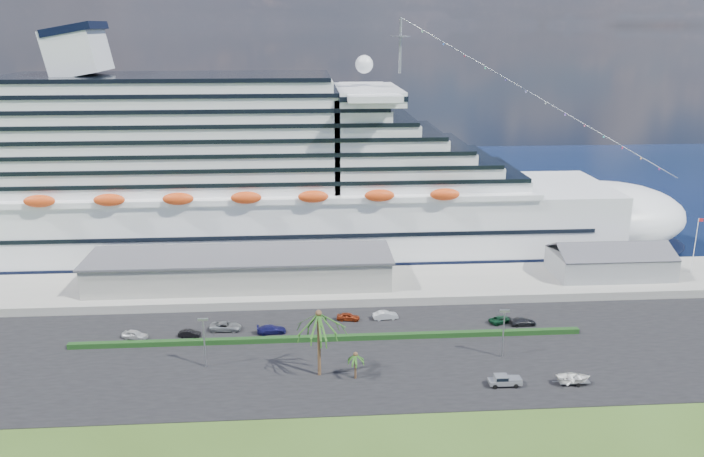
{
  "coord_description": "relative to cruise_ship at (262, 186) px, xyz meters",
  "views": [
    {
      "loc": [
        -11.64,
        -91.86,
        52.21
      ],
      "look_at": [
        -3.1,
        30.0,
        16.03
      ],
      "focal_mm": 35.0,
      "sensor_mm": 36.0,
      "label": 1
    }
  ],
  "objects": [
    {
      "name": "terminal_building",
      "position": [
        -3.47,
        -24.0,
        -11.68
      ],
      "size": [
        61.0,
        15.0,
        6.3
      ],
      "color": "gray",
      "rests_on": "wharf"
    },
    {
      "name": "parked_car_4",
      "position": [
        17.32,
        -39.82,
        -15.86
      ],
      "size": [
        4.45,
        2.39,
        1.44
      ],
      "primitive_type": "imported",
      "rotation": [
        0.0,
        0.0,
        1.4
      ],
      "color": "maroon",
      "rests_on": "asphalt_lot"
    },
    {
      "name": "wharf",
      "position": [
        21.53,
        -24.0,
        -15.79
      ],
      "size": [
        240.0,
        20.0,
        1.8
      ],
      "primitive_type": "cube",
      "color": "gray",
      "rests_on": "ground"
    },
    {
      "name": "port_shed",
      "position": [
        73.53,
        -24.0,
        -12.3
      ],
      "size": [
        24.0,
        12.31,
        7.37
      ],
      "color": "gray",
      "rests_on": "wharf"
    },
    {
      "name": "parked_car_5",
      "position": [
        24.23,
        -39.75,
        -15.82
      ],
      "size": [
        4.73,
        2.1,
        1.51
      ],
      "primitive_type": "imported",
      "rotation": [
        0.0,
        0.0,
        1.68
      ],
      "color": "silver",
      "rests_on": "asphalt_lot"
    },
    {
      "name": "parked_car_1",
      "position": [
        -10.71,
        -44.9,
        -15.94
      ],
      "size": [
        3.97,
        1.76,
        1.27
      ],
      "primitive_type": "imported",
      "rotation": [
        0.0,
        0.0,
        1.46
      ],
      "color": "black",
      "rests_on": "asphalt_lot"
    },
    {
      "name": "asphalt_lot",
      "position": [
        21.53,
        -53.0,
        -16.63
      ],
      "size": [
        140.0,
        38.0,
        0.12
      ],
      "primitive_type": "cube",
      "color": "black",
      "rests_on": "ground"
    },
    {
      "name": "flagpole",
      "position": [
        91.57,
        -24.0,
        -8.43
      ],
      "size": [
        1.08,
        0.16,
        12.0
      ],
      "color": "silver",
      "rests_on": "wharf"
    },
    {
      "name": "cruise_ship",
      "position": [
        0.0,
        0.0,
        0.0
      ],
      "size": [
        191.0,
        38.0,
        54.0
      ],
      "color": "silver",
      "rests_on": "ground"
    },
    {
      "name": "palm_short",
      "position": [
        17.03,
        -61.5,
        -13.03
      ],
      "size": [
        3.53,
        3.53,
        4.56
      ],
      "color": "#47301E",
      "rests_on": "ground"
    },
    {
      "name": "parked_car_0",
      "position": [
        -20.06,
        -44.97,
        -15.81
      ],
      "size": [
        4.83,
        3.06,
        1.53
      ],
      "primitive_type": "imported",
      "rotation": [
        0.0,
        0.0,
        1.27
      ],
      "color": "silver",
      "rests_on": "asphalt_lot"
    },
    {
      "name": "lamp_post_left",
      "position": [
        -6.47,
        -56.0,
        -11.35
      ],
      "size": [
        1.6,
        0.35,
        8.27
      ],
      "color": "gray",
      "rests_on": "asphalt_lot"
    },
    {
      "name": "lamp_post_right",
      "position": [
        41.53,
        -56.0,
        -11.35
      ],
      "size": [
        1.6,
        0.35,
        8.27
      ],
      "color": "gray",
      "rests_on": "asphalt_lot"
    },
    {
      "name": "parked_car_7",
      "position": [
        48.72,
        -44.18,
        -15.88
      ],
      "size": [
        4.89,
        2.15,
        1.4
      ],
      "primitive_type": "imported",
      "rotation": [
        0.0,
        0.0,
        1.61
      ],
      "color": "black",
      "rests_on": "asphalt_lot"
    },
    {
      "name": "hedge",
      "position": [
        13.53,
        -48.0,
        -16.12
      ],
      "size": [
        88.0,
        1.1,
        0.9
      ],
      "primitive_type": "cube",
      "color": "black",
      "rests_on": "asphalt_lot"
    },
    {
      "name": "ground",
      "position": [
        21.53,
        -64.0,
        -16.69
      ],
      "size": [
        420.0,
        420.0,
        0.0
      ],
      "primitive_type": "plane",
      "color": "#344B19",
      "rests_on": "ground"
    },
    {
      "name": "pickup_truck",
      "position": [
        39.23,
        -65.36,
        -15.62
      ],
      "size": [
        4.96,
        1.99,
        1.75
      ],
      "color": "black",
      "rests_on": "asphalt_lot"
    },
    {
      "name": "parked_car_6",
      "position": [
        45.06,
        -42.87,
        -15.95
      ],
      "size": [
        4.91,
        3.61,
        1.24
      ],
      "primitive_type": "imported",
      "rotation": [
        0.0,
        0.0,
        1.96
      ],
      "color": "#0E3920",
      "rests_on": "asphalt_lot"
    },
    {
      "name": "parked_car_3",
      "position": [
        3.45,
        -44.39,
        -15.84
      ],
      "size": [
        5.28,
        2.59,
        1.48
      ],
      "primitive_type": "imported",
      "rotation": [
        0.0,
        0.0,
        1.67
      ],
      "color": "#181854",
      "rests_on": "asphalt_lot"
    },
    {
      "name": "water",
      "position": [
        21.53,
        66.0,
        -16.68
      ],
      "size": [
        420.0,
        160.0,
        0.02
      ],
      "primitive_type": "cube",
      "color": "black",
      "rests_on": "ground"
    },
    {
      "name": "palm_tall",
      "position": [
        11.53,
        -60.0,
        -7.49
      ],
      "size": [
        8.82,
        8.82,
        11.13
      ],
      "color": "#47301E",
      "rests_on": "ground"
    },
    {
      "name": "boat_trailer",
      "position": [
        49.81,
        -65.67,
        -15.46
      ],
      "size": [
        5.82,
        3.69,
        1.68
      ],
      "color": "gray",
      "rests_on": "asphalt_lot"
    },
    {
      "name": "parked_car_2",
      "position": [
        -4.74,
        -42.66,
        -15.8
      ],
      "size": [
        5.69,
        2.86,
        1.54
      ],
      "primitive_type": "imported",
      "rotation": [
        0.0,
        0.0,
        1.52
      ],
      "color": "gray",
      "rests_on": "asphalt_lot"
    }
  ]
}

